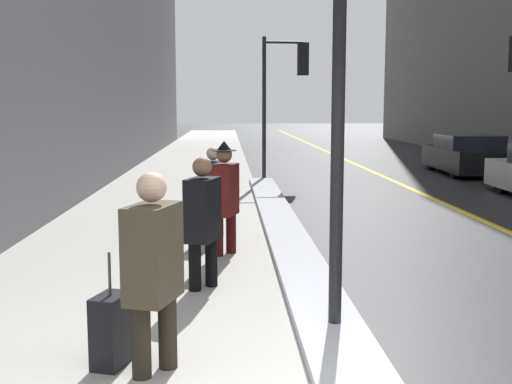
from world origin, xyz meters
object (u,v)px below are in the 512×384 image
parked_car_black (467,155)px  lamp_post (340,3)px  pedestrian_in_glasses (153,264)px  rolling_suitcase (111,331)px  pedestrian_nearside (213,188)px  pedestrian_with_shoulder_bag (203,217)px  traffic_light_near (287,78)px  pedestrian_in_fedora (224,193)px

parked_car_black → lamp_post: bearing=157.8°
pedestrian_in_glasses → lamp_post: bearing=135.9°
pedestrian_in_glasses → rolling_suitcase: size_ratio=1.69×
pedestrian_nearside → rolling_suitcase: 5.27m
pedestrian_nearside → parked_car_black: size_ratio=0.34×
pedestrian_with_shoulder_bag → rolling_suitcase: pedestrian_with_shoulder_bag is taller
parked_car_black → pedestrian_in_glasses: bearing=154.2°
traffic_light_near → pedestrian_nearside: size_ratio=2.75×
pedestrian_in_fedora → rolling_suitcase: 4.08m
pedestrian_in_glasses → parked_car_black: bearing=169.2°
pedestrian_in_glasses → pedestrian_in_fedora: bearing=-169.8°
lamp_post → parked_car_black: size_ratio=1.17×
pedestrian_nearside → parked_car_black: pedestrian_nearside is taller
pedestrian_nearside → rolling_suitcase: bearing=9.8°
traffic_light_near → pedestrian_with_shoulder_bag: bearing=-104.5°
parked_car_black → rolling_suitcase: 17.18m
rolling_suitcase → pedestrian_nearside: bearing=-170.2°
pedestrian_nearside → rolling_suitcase: pedestrian_nearside is taller
pedestrian_with_shoulder_bag → parked_car_black: pedestrian_with_shoulder_bag is taller
parked_car_black → pedestrian_in_fedora: bearing=147.8°
pedestrian_with_shoulder_bag → pedestrian_in_fedora: (0.24, 1.71, 0.04)m
lamp_post → rolling_suitcase: bearing=-160.5°
pedestrian_in_fedora → rolling_suitcase: bearing=4.8°
traffic_light_near → pedestrian_with_shoulder_bag: size_ratio=2.63×
pedestrian_in_glasses → parked_car_black: size_ratio=0.37×
traffic_light_near → pedestrian_in_fedora: size_ratio=2.48×
rolling_suitcase → pedestrian_in_fedora: bearing=-175.2°
pedestrian_with_shoulder_bag → pedestrian_nearside: size_ratio=1.05×
pedestrian_in_fedora → parked_car_black: (7.64, 10.98, -0.30)m
traffic_light_near → parked_car_black: (5.89, 1.75, -2.33)m
rolling_suitcase → pedestrian_in_glasses: bearing=84.6°
pedestrian_in_fedora → rolling_suitcase: size_ratio=1.72×
pedestrian_with_shoulder_bag → pedestrian_nearside: 2.97m
pedestrian_with_shoulder_bag → parked_car_black: 14.93m
pedestrian_with_shoulder_bag → rolling_suitcase: 2.39m
traffic_light_near → pedestrian_in_glasses: bearing=-103.9°
lamp_post → pedestrian_in_fedora: lamp_post is taller
pedestrian_in_glasses → pedestrian_nearside: 5.37m
pedestrian_with_shoulder_bag → pedestrian_nearside: (0.05, 2.97, -0.04)m
lamp_post → traffic_light_near: size_ratio=1.24×
lamp_post → traffic_light_near: bearing=86.7°
pedestrian_in_glasses → pedestrian_with_shoulder_bag: pedestrian_in_glasses is taller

